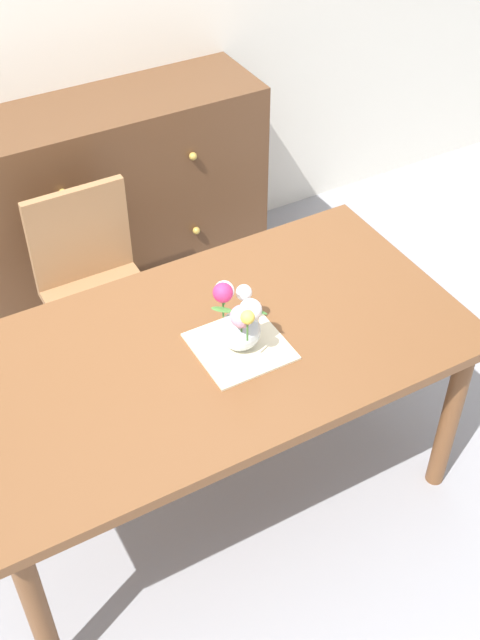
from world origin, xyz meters
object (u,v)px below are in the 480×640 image
flower_vase (239,320)px  dining_table (210,365)px  chair_far (94,281)px  dresser (116,202)px

flower_vase → dining_table: bearing=146.6°
chair_far → dresser: bearing=-120.7°
dresser → flower_vase: flower_vase is taller
dresser → flower_vase: bearing=-94.5°
dining_table → dresser: bearing=81.8°
dining_table → dresser: 1.36m
chair_far → dresser: size_ratio=0.64×
dresser → chair_far: bearing=-120.7°
dining_table → chair_far: (-0.12, 0.81, -0.17)m
chair_far → flower_vase: (0.20, -0.86, 0.38)m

